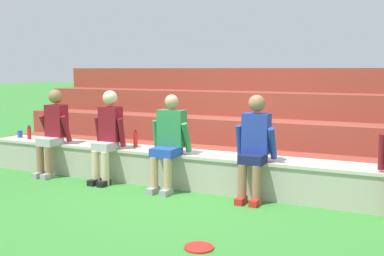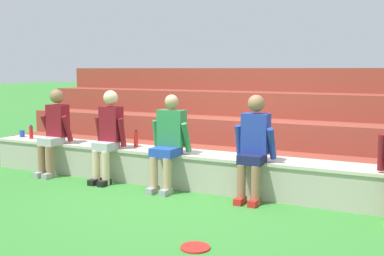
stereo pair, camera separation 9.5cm
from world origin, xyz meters
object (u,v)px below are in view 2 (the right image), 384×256
(person_left_of_center, at_px, (108,134))
(water_bottle_center_gap, at_px, (31,132))
(person_right_of_center, at_px, (254,145))
(frisbee, at_px, (195,247))
(person_far_left, at_px, (54,130))
(person_center, at_px, (168,140))
(plastic_cup_left_end, at_px, (22,134))
(water_bottle_near_left, at_px, (136,139))

(person_left_of_center, bearing_deg, water_bottle_center_gap, 172.30)
(person_left_of_center, height_order, person_right_of_center, person_left_of_center)
(water_bottle_center_gap, bearing_deg, frisbee, -26.18)
(frisbee, bearing_deg, person_far_left, 152.07)
(person_center, height_order, frisbee, person_center)
(person_far_left, xyz_separation_m, plastic_cup_left_end, (-1.00, 0.30, -0.16))
(person_center, relative_size, plastic_cup_left_end, 11.20)
(person_center, distance_m, water_bottle_near_left, 0.79)
(water_bottle_center_gap, relative_size, frisbee, 0.84)
(plastic_cup_left_end, bearing_deg, person_center, -5.88)
(person_far_left, bearing_deg, water_bottle_center_gap, 162.46)
(person_far_left, height_order, water_bottle_center_gap, person_far_left)
(person_left_of_center, bearing_deg, frisbee, -37.55)
(water_bottle_near_left, distance_m, water_bottle_center_gap, 2.05)
(frisbee, bearing_deg, person_left_of_center, 142.45)
(person_left_of_center, xyz_separation_m, plastic_cup_left_end, (-2.04, 0.31, -0.16))
(frisbee, bearing_deg, plastic_cup_left_end, 154.56)
(frisbee, bearing_deg, person_center, 125.87)
(water_bottle_center_gap, distance_m, frisbee, 4.53)
(person_center, bearing_deg, water_bottle_near_left, 157.36)
(person_left_of_center, distance_m, water_bottle_near_left, 0.42)
(water_bottle_center_gap, relative_size, plastic_cup_left_end, 2.00)
(person_far_left, bearing_deg, frisbee, -27.93)
(water_bottle_center_gap, height_order, plastic_cup_left_end, water_bottle_center_gap)
(person_right_of_center, height_order, water_bottle_center_gap, person_right_of_center)
(person_far_left, distance_m, frisbee, 3.81)
(person_center, relative_size, water_bottle_center_gap, 5.60)
(person_right_of_center, distance_m, water_bottle_center_gap, 3.99)
(person_left_of_center, xyz_separation_m, water_bottle_center_gap, (-1.76, 0.24, -0.11))
(person_far_left, height_order, frisbee, person_far_left)
(person_far_left, relative_size, plastic_cup_left_end, 11.46)
(person_right_of_center, xyz_separation_m, plastic_cup_left_end, (-4.27, 0.30, -0.16))
(person_center, height_order, person_right_of_center, person_right_of_center)
(person_far_left, xyz_separation_m, person_right_of_center, (3.26, -0.00, -0.00))
(person_left_of_center, relative_size, frisbee, 4.84)
(water_bottle_near_left, relative_size, frisbee, 0.93)
(person_far_left, height_order, person_right_of_center, person_far_left)
(person_left_of_center, height_order, person_center, person_left_of_center)
(plastic_cup_left_end, height_order, frisbee, plastic_cup_left_end)
(person_far_left, xyz_separation_m, person_center, (2.05, -0.02, -0.02))
(person_far_left, bearing_deg, person_right_of_center, -0.07)
(person_center, xyz_separation_m, person_right_of_center, (1.21, 0.01, 0.02))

